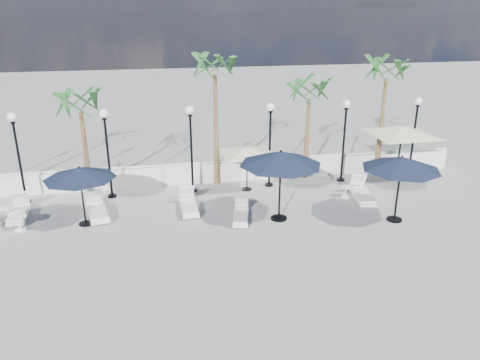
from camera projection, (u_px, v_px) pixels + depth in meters
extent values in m
plane|color=gray|center=(212.00, 266.00, 14.91)|extent=(100.00, 100.00, 0.00)
cube|color=silver|center=(191.00, 174.00, 21.65)|extent=(26.00, 0.30, 0.90)
cube|color=silver|center=(190.00, 163.00, 21.47)|extent=(26.00, 0.12, 0.08)
cylinder|color=black|center=(27.00, 202.00, 19.64)|extent=(0.36, 0.36, 0.10)
cylinder|color=black|center=(20.00, 163.00, 19.04)|extent=(0.10, 0.10, 3.50)
cylinder|color=black|center=(13.00, 122.00, 18.44)|extent=(0.18, 0.18, 0.10)
sphere|color=white|center=(12.00, 117.00, 18.37)|extent=(0.36, 0.36, 0.36)
cylinder|color=black|center=(112.00, 196.00, 20.26)|extent=(0.36, 0.36, 0.10)
cylinder|color=black|center=(108.00, 158.00, 19.66)|extent=(0.10, 0.10, 3.50)
cylinder|color=black|center=(104.00, 119.00, 19.06)|extent=(0.18, 0.18, 0.10)
sphere|color=white|center=(104.00, 114.00, 18.99)|extent=(0.36, 0.36, 0.36)
cylinder|color=black|center=(193.00, 190.00, 20.87)|extent=(0.36, 0.36, 0.10)
cylinder|color=black|center=(192.00, 154.00, 20.28)|extent=(0.10, 0.10, 3.50)
cylinder|color=black|center=(190.00, 115.00, 19.68)|extent=(0.18, 0.18, 0.10)
sphere|color=white|center=(190.00, 110.00, 19.61)|extent=(0.36, 0.36, 0.36)
cylinder|color=black|center=(269.00, 185.00, 21.49)|extent=(0.36, 0.36, 0.10)
cylinder|color=black|center=(270.00, 149.00, 20.90)|extent=(0.10, 0.10, 3.50)
cylinder|color=black|center=(271.00, 112.00, 20.30)|extent=(0.18, 0.18, 0.10)
sphere|color=white|center=(271.00, 107.00, 20.22)|extent=(0.36, 0.36, 0.36)
cylinder|color=black|center=(341.00, 180.00, 22.11)|extent=(0.36, 0.36, 0.10)
cylinder|color=black|center=(343.00, 145.00, 21.51)|extent=(0.10, 0.10, 3.50)
cylinder|color=black|center=(346.00, 109.00, 20.92)|extent=(0.18, 0.18, 0.10)
sphere|color=white|center=(347.00, 104.00, 20.84)|extent=(0.36, 0.36, 0.36)
cylinder|color=black|center=(408.00, 175.00, 22.73)|extent=(0.36, 0.36, 0.10)
cylinder|color=black|center=(413.00, 141.00, 22.13)|extent=(0.10, 0.10, 3.50)
cylinder|color=black|center=(418.00, 106.00, 21.53)|extent=(0.18, 0.18, 0.10)
sphere|color=white|center=(418.00, 101.00, 21.46)|extent=(0.36, 0.36, 0.36)
cone|color=brown|center=(86.00, 153.00, 20.20)|extent=(0.28, 0.28, 3.60)
cone|color=brown|center=(216.00, 131.00, 20.96)|extent=(0.28, 0.28, 5.00)
cone|color=brown|center=(307.00, 139.00, 21.93)|extent=(0.28, 0.28, 3.80)
cone|color=brown|center=(381.00, 127.00, 22.44)|extent=(0.28, 0.28, 4.60)
cube|color=white|center=(97.00, 212.00, 18.33)|extent=(1.13, 2.18, 0.11)
cube|color=white|center=(98.00, 212.00, 18.04)|extent=(0.94, 1.51, 0.11)
cube|color=white|center=(93.00, 195.00, 18.91)|extent=(0.74, 0.62, 0.65)
cube|color=white|center=(19.00, 214.00, 18.18)|extent=(0.85, 2.02, 0.11)
cube|color=white|center=(17.00, 214.00, 17.90)|extent=(0.75, 1.38, 0.11)
cube|color=white|center=(20.00, 197.00, 18.76)|extent=(0.66, 0.53, 0.62)
cube|color=white|center=(189.00, 207.00, 18.83)|extent=(0.67, 1.94, 0.10)
cube|color=white|center=(189.00, 207.00, 18.55)|extent=(0.62, 1.31, 0.10)
cube|color=white|center=(187.00, 191.00, 19.41)|extent=(0.61, 0.47, 0.60)
cube|color=white|center=(362.00, 196.00, 19.88)|extent=(1.06, 2.20, 0.11)
cube|color=white|center=(364.00, 196.00, 19.57)|extent=(0.90, 1.52, 0.11)
cube|color=white|center=(358.00, 180.00, 20.53)|extent=(0.74, 0.61, 0.66)
cube|color=white|center=(241.00, 217.00, 17.98)|extent=(0.91, 1.74, 0.09)
cube|color=white|center=(241.00, 217.00, 17.74)|extent=(0.76, 1.21, 0.09)
cube|color=white|center=(241.00, 202.00, 18.50)|extent=(0.60, 0.50, 0.52)
cylinder|color=white|center=(9.00, 220.00, 18.04)|extent=(0.44, 0.44, 0.03)
cylinder|color=white|center=(8.00, 214.00, 17.95)|extent=(0.07, 0.07, 0.53)
cylinder|color=white|center=(7.00, 208.00, 17.86)|extent=(0.57, 0.57, 0.03)
cylinder|color=white|center=(20.00, 230.00, 17.26)|extent=(0.44, 0.44, 0.03)
cylinder|color=white|center=(19.00, 224.00, 17.17)|extent=(0.07, 0.07, 0.52)
cylinder|color=white|center=(18.00, 217.00, 17.07)|extent=(0.57, 0.57, 0.03)
cylinder|color=white|center=(345.00, 197.00, 20.22)|extent=(0.37, 0.37, 0.03)
cylinder|color=white|center=(346.00, 192.00, 20.14)|extent=(0.06, 0.06, 0.45)
cylinder|color=white|center=(346.00, 187.00, 20.06)|extent=(0.48, 0.48, 0.03)
cylinder|color=black|center=(86.00, 224.00, 17.72)|extent=(0.51, 0.51, 0.05)
cylinder|color=black|center=(83.00, 197.00, 17.33)|extent=(0.06, 0.06, 2.23)
cone|color=black|center=(79.00, 173.00, 17.00)|extent=(2.64, 2.64, 0.41)
sphere|color=black|center=(79.00, 167.00, 16.92)|extent=(0.07, 0.07, 0.07)
cylinder|color=black|center=(279.00, 218.00, 18.14)|extent=(0.63, 0.63, 0.07)
cylinder|color=black|center=(280.00, 187.00, 17.69)|extent=(0.08, 0.08, 2.69)
cone|color=black|center=(281.00, 158.00, 17.28)|extent=(3.13, 3.13, 0.50)
sphere|color=black|center=(281.00, 151.00, 17.19)|extent=(0.09, 0.09, 0.09)
cylinder|color=black|center=(394.00, 219.00, 18.05)|extent=(0.59, 0.59, 0.06)
cylinder|color=black|center=(398.00, 190.00, 17.62)|extent=(0.07, 0.07, 2.51)
cone|color=black|center=(401.00, 163.00, 17.25)|extent=(2.93, 2.93, 0.47)
sphere|color=black|center=(402.00, 156.00, 17.15)|extent=(0.08, 0.08, 0.08)
cylinder|color=black|center=(247.00, 189.00, 21.03)|extent=(0.45, 0.45, 0.05)
cylinder|color=black|center=(247.00, 169.00, 20.69)|extent=(0.06, 0.06, 1.98)
pyramid|color=beige|center=(247.00, 147.00, 20.34)|extent=(4.37, 4.37, 0.30)
cylinder|color=black|center=(396.00, 178.00, 22.31)|extent=(0.59, 0.59, 0.07)
cylinder|color=black|center=(399.00, 153.00, 21.88)|extent=(0.08, 0.08, 2.56)
pyramid|color=beige|center=(403.00, 126.00, 21.42)|extent=(5.56, 5.56, 0.40)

